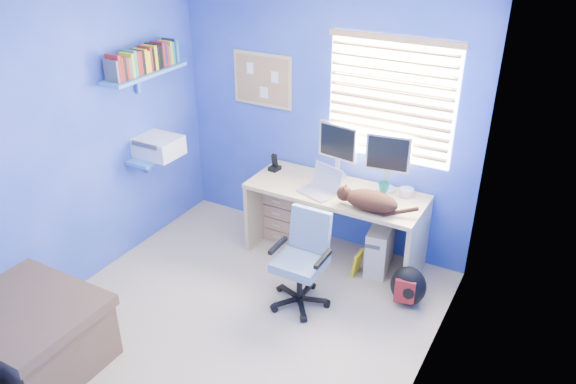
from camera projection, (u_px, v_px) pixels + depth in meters
The scene contains 23 objects.
floor at pixel (234, 322), 4.63m from camera, with size 3.00×3.20×0.00m, color tan.
ceiling at pixel (216, 7), 3.48m from camera, with size 3.00×3.20×0.00m, color white.
wall_back at pixel (323, 120), 5.30m from camera, with size 3.00×0.01×2.50m, color #1F3EB1.
wall_front at pixel (44, 312), 2.81m from camera, with size 3.00×0.01×2.50m, color #1F3EB1.
wall_left at pixel (79, 147), 4.70m from camera, with size 0.01×3.20×2.50m, color #1F3EB1.
wall_right at pixel (430, 241), 3.41m from camera, with size 0.01×3.20×2.50m, color #1F3EB1.
desk at pixel (335, 225), 5.30m from camera, with size 1.64×0.65×0.74m, color tan.
laptop at pixel (318, 182), 5.02m from camera, with size 0.33×0.26×0.22m, color silver.
monitor_left at pixel (338, 151), 5.24m from camera, with size 0.40×0.12×0.54m, color silver.
monitor_right at pixel (388, 163), 5.00m from camera, with size 0.40×0.12×0.54m, color silver.
phone at pixel (275, 162), 5.46m from camera, with size 0.09×0.11×0.17m, color black.
mug at pixel (384, 188), 5.06m from camera, with size 0.10×0.09×0.10m, color #187866.
cd_spindle at pixel (406, 192), 5.01m from camera, with size 0.13×0.13×0.07m, color silver.
cat at pixel (371, 201), 4.76m from camera, with size 0.47×0.24×0.17m, color black.
tower_pc at pixel (380, 247), 5.21m from camera, with size 0.19×0.44×0.45m, color beige.
drawer_boxes at pixel (283, 213), 5.69m from camera, with size 0.35×0.28×0.54m, color tan.
yellow_book at pixel (357, 263), 5.17m from camera, with size 0.03×0.17×0.24m, color yellow.
backpack at pixel (408, 286), 4.76m from camera, with size 0.31×0.24×0.36m, color black.
bed_corner at pixel (23, 331), 4.13m from camera, with size 1.12×0.80×0.54m, color brown.
office_chair at pixel (302, 271), 4.73m from camera, with size 0.48×0.48×0.83m.
window_blinds at pixel (390, 101), 4.85m from camera, with size 1.15×0.05×1.10m.
corkboard at pixel (262, 80), 5.42m from camera, with size 0.64×0.02×0.52m.
wall_shelves at pixel (150, 104), 5.13m from camera, with size 0.42×0.90×1.05m.
Camera 1 is at (2.15, -2.94, 3.08)m, focal length 35.00 mm.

